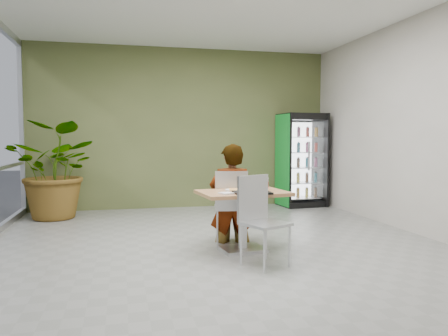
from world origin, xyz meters
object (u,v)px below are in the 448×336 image
(beverage_fridge, at_px, (302,160))
(potted_plant, at_px, (58,170))
(seated_woman, at_px, (231,204))
(dining_table, at_px, (243,208))
(cafeteria_tray, at_px, (252,193))
(chair_near, at_px, (259,212))
(chair_far, at_px, (231,201))
(soda_cup, at_px, (265,184))

(beverage_fridge, relative_size, potted_plant, 1.13)
(seated_woman, bearing_deg, dining_table, 103.06)
(cafeteria_tray, bearing_deg, dining_table, 100.68)
(beverage_fridge, xyz_separation_m, potted_plant, (-4.71, -0.36, -0.11))
(cafeteria_tray, relative_size, beverage_fridge, 0.22)
(chair_near, relative_size, cafeteria_tray, 2.32)
(chair_far, bearing_deg, chair_near, 104.28)
(beverage_fridge, bearing_deg, seated_woman, -133.79)
(chair_near, height_order, seated_woman, seated_woman)
(dining_table, height_order, beverage_fridge, beverage_fridge)
(chair_far, relative_size, soda_cup, 6.02)
(chair_near, xyz_separation_m, beverage_fridge, (2.14, 3.79, 0.37))
(soda_cup, xyz_separation_m, cafeteria_tray, (-0.25, -0.27, -0.07))
(cafeteria_tray, height_order, beverage_fridge, beverage_fridge)
(dining_table, distance_m, soda_cup, 0.41)
(chair_far, xyz_separation_m, potted_plant, (-2.51, 2.40, 0.27))
(dining_table, distance_m, seated_woman, 0.50)
(chair_far, height_order, soda_cup, chair_far)
(chair_near, height_order, beverage_fridge, beverage_fridge)
(seated_woman, relative_size, cafeteria_tray, 3.82)
(dining_table, relative_size, soda_cup, 7.01)
(chair_near, height_order, cafeteria_tray, chair_near)
(soda_cup, xyz_separation_m, beverage_fridge, (1.87, 3.19, 0.12))
(chair_near, bearing_deg, potted_plant, 102.43)
(seated_woman, xyz_separation_m, cafeteria_tray, (0.07, -0.74, 0.25))
(chair_near, distance_m, beverage_fridge, 4.37)
(chair_far, distance_m, beverage_fridge, 3.55)
(seated_woman, height_order, beverage_fridge, beverage_fridge)
(seated_woman, distance_m, beverage_fridge, 3.51)
(chair_far, bearing_deg, cafeteria_tray, 107.75)
(chair_far, xyz_separation_m, seated_woman, (0.02, 0.05, -0.06))
(chair_near, xyz_separation_m, cafeteria_tray, (0.02, 0.33, 0.18))
(dining_table, relative_size, chair_far, 1.17)
(dining_table, bearing_deg, chair_far, 95.10)
(chair_near, xyz_separation_m, soda_cup, (0.27, 0.60, 0.25))
(chair_far, xyz_separation_m, soda_cup, (0.33, -0.43, 0.26))
(beverage_fridge, bearing_deg, soda_cup, -125.32)
(chair_near, bearing_deg, soda_cup, 41.31)
(chair_far, relative_size, seated_woman, 0.60)
(chair_near, relative_size, beverage_fridge, 0.52)
(dining_table, relative_size, beverage_fridge, 0.60)
(soda_cup, bearing_deg, beverage_fridge, 59.68)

